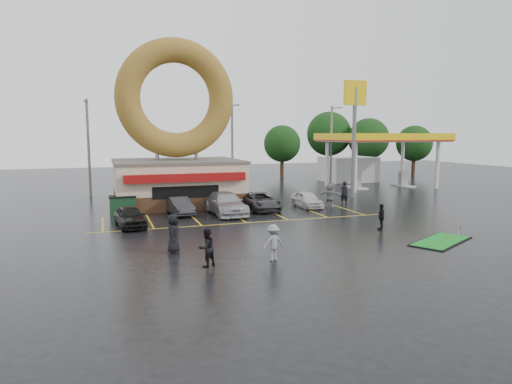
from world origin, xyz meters
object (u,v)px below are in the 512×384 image
object	(u,v)px
shell_sign	(355,117)
car_grey	(260,201)
donut_shop	(177,151)
car_dgrey	(179,206)
car_black	(130,217)
car_white	(307,199)
streetlight_left	(88,145)
streetlight_right	(331,143)
person_blue	(274,242)
person_cameraman	(381,217)
car_silver	(226,203)
streetlight_mid	(232,144)
gas_station	(366,153)
dumpster	(123,206)
putting_green	(441,241)

from	to	relation	value
shell_sign	car_grey	bearing A→B (deg)	-159.10
donut_shop	car_dgrey	world-z (taller)	donut_shop
car_black	car_white	world-z (taller)	car_black
streetlight_left	streetlight_right	size ratio (longest dim) A/B	1.00
car_dgrey	car_white	xyz separation A→B (m)	(10.19, 0.01, 0.00)
donut_shop	shell_sign	size ratio (longest dim) A/B	1.27
donut_shop	person_blue	distance (m)	18.59
donut_shop	person_cameraman	bearing A→B (deg)	-54.78
car_silver	streetlight_mid	bearing A→B (deg)	69.83
gas_station	streetlight_mid	size ratio (longest dim) A/B	1.52
streetlight_mid	dumpster	size ratio (longest dim) A/B	5.00
person_blue	streetlight_mid	bearing A→B (deg)	46.37
donut_shop	person_cameraman	distance (m)	17.89
donut_shop	car_grey	size ratio (longest dim) A/B	2.75
car_silver	car_white	size ratio (longest dim) A/B	1.44
streetlight_right	person_cameraman	xyz separation A→B (m)	(-8.90, -23.25, -3.98)
car_black	person_cameraman	world-z (taller)	person_cameraman
gas_station	shell_sign	xyz separation A→B (m)	(-7.00, -8.94, 3.68)
putting_green	streetlight_left	bearing A→B (deg)	126.39
donut_shop	car_white	distance (m)	11.38
shell_sign	car_white	distance (m)	10.18
shell_sign	streetlight_left	xyz separation A→B (m)	(-23.00, 7.92, -2.60)
car_dgrey	car_silver	size ratio (longest dim) A/B	0.72
person_cameraman	donut_shop	bearing A→B (deg)	-123.03
donut_shop	streetlight_left	world-z (taller)	donut_shop
gas_station	car_dgrey	size ratio (longest dim) A/B	3.51
car_grey	person_cameraman	size ratio (longest dim) A/B	3.04
car_silver	dumpster	xyz separation A→B (m)	(-7.14, 2.12, -0.14)
shell_sign	streetlight_mid	world-z (taller)	shell_sign
car_silver	car_grey	size ratio (longest dim) A/B	1.11
car_grey	dumpster	world-z (taller)	car_grey
person_blue	person_cameraman	bearing A→B (deg)	-7.61
car_black	gas_station	bearing A→B (deg)	23.82
streetlight_right	car_grey	world-z (taller)	streetlight_right
streetlight_right	car_grey	distance (m)	19.80
car_black	car_silver	world-z (taller)	car_silver
shell_sign	car_dgrey	world-z (taller)	shell_sign
streetlight_right	car_white	size ratio (longest dim) A/B	2.39
car_dgrey	streetlight_right	bearing A→B (deg)	27.75
car_dgrey	person_cameraman	size ratio (longest dim) A/B	2.41
streetlight_right	putting_green	bearing A→B (deg)	-105.73
streetlight_right	car_silver	bearing A→B (deg)	-137.93
gas_station	person_blue	xyz separation A→B (m)	(-21.34, -26.11, -2.92)
car_dgrey	putting_green	bearing A→B (deg)	-54.66
gas_station	car_white	distance (m)	18.95
car_black	shell_sign	bearing A→B (deg)	13.07
car_white	gas_station	bearing A→B (deg)	44.17
gas_station	streetlight_left	xyz separation A→B (m)	(-30.00, -1.02, 1.08)
streetlight_right	person_cameraman	bearing A→B (deg)	-110.94
putting_green	car_grey	bearing A→B (deg)	114.25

